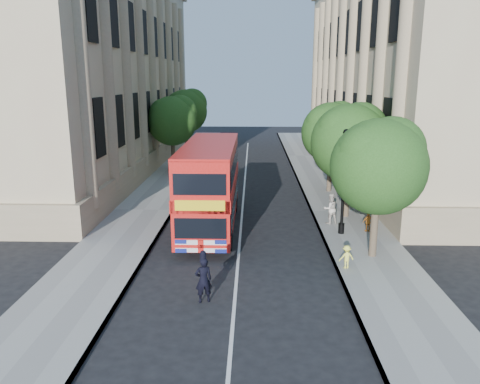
# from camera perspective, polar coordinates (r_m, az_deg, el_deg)

# --- Properties ---
(ground) EXTENTS (120.00, 120.00, 0.00)m
(ground) POSITION_cam_1_polar(r_m,az_deg,el_deg) (17.86, -0.50, -11.45)
(ground) COLOR black
(ground) RESTS_ON ground
(pavement_right) EXTENTS (3.50, 80.00, 0.12)m
(pavement_right) POSITION_cam_1_polar(r_m,az_deg,el_deg) (27.70, 12.25, -2.40)
(pavement_right) COLOR gray
(pavement_right) RESTS_ON ground
(pavement_left) EXTENTS (3.50, 80.00, 0.12)m
(pavement_left) POSITION_cam_1_polar(r_m,az_deg,el_deg) (27.95, -11.61, -2.23)
(pavement_left) COLOR gray
(pavement_left) RESTS_ON ground
(building_right) EXTENTS (12.00, 38.00, 18.00)m
(building_right) POSITION_cam_1_polar(r_m,az_deg,el_deg) (42.30, 20.48, 14.77)
(building_right) COLOR tan
(building_right) RESTS_ON ground
(building_left) EXTENTS (12.00, 38.00, 18.00)m
(building_left) POSITION_cam_1_polar(r_m,az_deg,el_deg) (42.69, -18.78, 14.88)
(building_left) COLOR tan
(building_left) RESTS_ON ground
(tree_right_near) EXTENTS (4.00, 4.00, 6.08)m
(tree_right_near) POSITION_cam_1_polar(r_m,az_deg,el_deg) (20.17, 16.66, 3.58)
(tree_right_near) COLOR #473828
(tree_right_near) RESTS_ON ground
(tree_right_mid) EXTENTS (4.20, 4.20, 6.37)m
(tree_right_mid) POSITION_cam_1_polar(r_m,az_deg,el_deg) (25.92, 13.32, 6.36)
(tree_right_mid) COLOR #473828
(tree_right_mid) RESTS_ON ground
(tree_right_far) EXTENTS (4.00, 4.00, 6.15)m
(tree_right_far) POSITION_cam_1_polar(r_m,az_deg,el_deg) (31.80, 11.17, 7.52)
(tree_right_far) COLOR #473828
(tree_right_far) RESTS_ON ground
(tree_left_far) EXTENTS (4.00, 4.00, 6.30)m
(tree_left_far) POSITION_cam_1_polar(r_m,az_deg,el_deg) (38.88, -8.23, 8.90)
(tree_left_far) COLOR #473828
(tree_left_far) RESTS_ON ground
(tree_left_back) EXTENTS (4.20, 4.20, 6.65)m
(tree_left_back) POSITION_cam_1_polar(r_m,az_deg,el_deg) (46.75, -6.58, 10.06)
(tree_left_back) COLOR #473828
(tree_left_back) RESTS_ON ground
(lamp_post) EXTENTS (0.32, 0.32, 5.16)m
(lamp_post) POSITION_cam_1_polar(r_m,az_deg,el_deg) (23.15, 12.50, 0.69)
(lamp_post) COLOR black
(lamp_post) RESTS_ON pavement_right
(double_decker_bus) EXTENTS (2.53, 9.41, 4.34)m
(double_decker_bus) POSITION_cam_1_polar(r_m,az_deg,el_deg) (23.80, -3.64, 1.06)
(double_decker_bus) COLOR red
(double_decker_bus) RESTS_ON ground
(box_van) EXTENTS (2.59, 5.35, 2.96)m
(box_van) POSITION_cam_1_polar(r_m,az_deg,el_deg) (28.23, -4.47, 1.08)
(box_van) COLOR black
(box_van) RESTS_ON ground
(police_constable) EXTENTS (0.69, 0.57, 1.63)m
(police_constable) POSITION_cam_1_polar(r_m,az_deg,el_deg) (16.45, -4.47, -10.65)
(police_constable) COLOR black
(police_constable) RESTS_ON ground
(woman_pedestrian) EXTENTS (0.93, 0.81, 1.61)m
(woman_pedestrian) POSITION_cam_1_polar(r_m,az_deg,el_deg) (25.02, 10.96, -2.01)
(woman_pedestrian) COLOR beige
(woman_pedestrian) RESTS_ON pavement_right
(child_a) EXTENTS (0.62, 0.38, 0.99)m
(child_a) POSITION_cam_1_polar(r_m,az_deg,el_deg) (24.23, 15.35, -3.54)
(child_a) COLOR #C27222
(child_a) RESTS_ON pavement_right
(child_b) EXTENTS (0.69, 0.50, 0.96)m
(child_b) POSITION_cam_1_polar(r_m,az_deg,el_deg) (19.46, 12.85, -7.71)
(child_b) COLOR #FAF955
(child_b) RESTS_ON pavement_right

